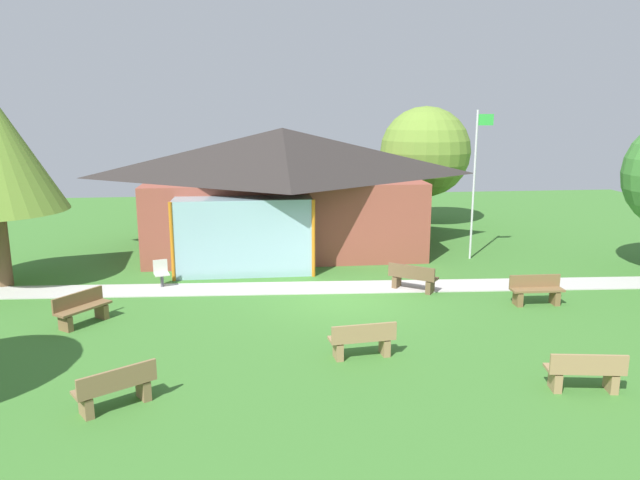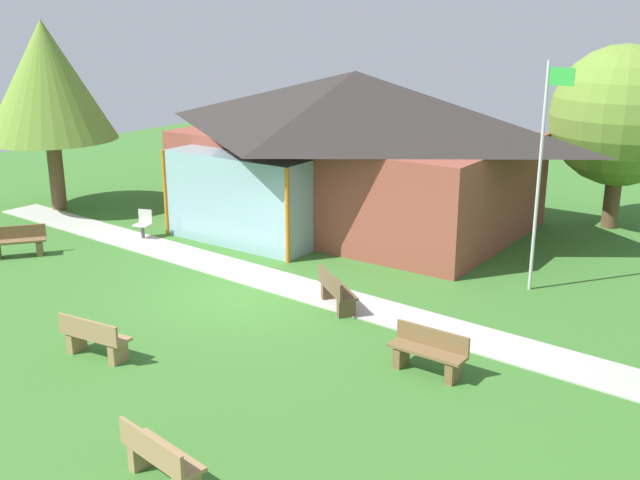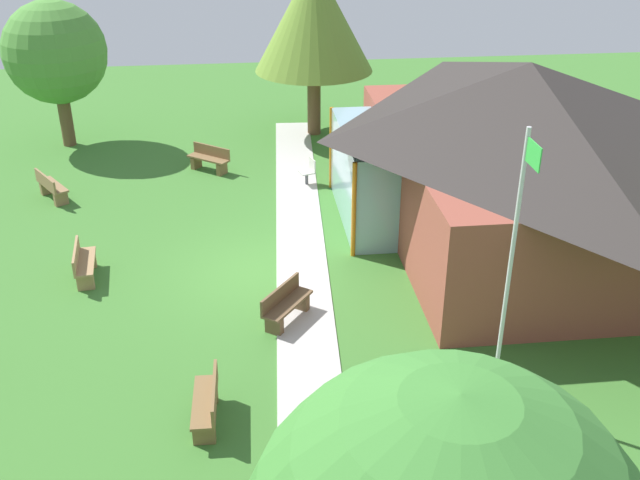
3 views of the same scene
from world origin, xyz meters
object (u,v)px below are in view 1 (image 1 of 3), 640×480
Objects in this scene: bench_front_left at (116,388)px; tree_behind_pavilion_right at (425,152)px; flagpole at (475,178)px; patio_chair_west at (161,274)px; bench_mid_right at (536,291)px; bench_mid_left at (82,309)px; bench_rear_near_path at (413,278)px; pavilion at (282,187)px; bench_front_center at (362,341)px; bench_front_right at (585,373)px.

tree_behind_pavilion_right is at bearing 24.88° from bench_front_left.
flagpole is 11.58m from patio_chair_west.
bench_mid_right is 12.57m from tree_behind_pavilion_right.
bench_mid_right is (12.52, 0.24, 0.00)m from bench_mid_left.
tree_behind_pavilion_right reaches higher than bench_rear_near_path.
flagpole is at bearing -89.23° from bench_mid_right.
pavilion is 7.65× the size of bench_rear_near_path.
bench_front_center is 6.47m from bench_mid_right.
flagpole is (6.95, -2.59, 0.55)m from pavilion.
patio_chair_west is (-0.30, 7.90, 0.01)m from bench_front_left.
bench_front_center is at bearing -80.45° from bench_rear_near_path.
patio_chair_west is (-5.31, 6.09, 0.01)m from bench_front_center.
bench_rear_near_path is at bearing 153.43° from patio_chair_west.
bench_front_right is (10.98, -5.07, 0.00)m from bench_mid_left.
bench_front_center and bench_mid_right have the same top height.
bench_front_left is 0.97× the size of bench_front_right.
bench_mid_left and bench_front_right have the same top height.
bench_rear_near_path is (3.70, -6.33, -2.07)m from pavilion.
pavilion is 7.74× the size of bench_mid_left.
pavilion is at bearing -146.03° from patio_chair_west.
patio_chair_west reaches higher than bench_mid_left.
patio_chair_west is at bearing -167.37° from flagpole.
bench_front_left and bench_mid_right have the same top height.
pavilion is 7.43m from flagpole.
flagpole is at bearing 152.30° from bench_mid_left.
flagpole reaches higher than bench_mid_right.
bench_mid_left is at bearing -155.88° from flagpole.
bench_mid_left is at bearing 78.48° from bench_front_left.
patio_chair_west is (-9.41, 8.23, 0.01)m from bench_front_right.
flagpole is at bearing 85.58° from bench_rear_near_path.
bench_front_center is at bearing 113.85° from patio_chair_west.
bench_mid_right is at bearing 129.29° from bench_mid_left.
flagpole is at bearing -90.59° from tree_behind_pavilion_right.
bench_rear_near_path is at bearing 56.61° from bench_front_center.
bench_mid_left is 0.99× the size of bench_rear_near_path.
bench_front_center is (1.25, -11.14, -2.07)m from pavilion.
bench_front_right is (5.35, -13.28, -2.07)m from pavilion.
bench_front_right is 5.53m from bench_mid_right.
bench_front_right is at bearing -40.17° from bench_rear_near_path.
bench_rear_near_path is (2.45, 4.82, 0.00)m from bench_front_center.
bench_mid_left is 12.09m from bench_front_right.
bench_front_right is 12.50m from patio_chair_west.
bench_mid_left is 3.53m from patio_chair_west.
flagpole is at bearing 11.07° from bench_front_left.
bench_rear_near_path is 3.59m from bench_mid_right.
tree_behind_pavilion_right is (11.07, 9.27, 3.07)m from patio_chair_west.
bench_mid_right is at bearing 22.89° from bench_front_center.
bench_mid_left is 1.69× the size of patio_chair_west.
bench_mid_left is 12.53m from bench_mid_right.
patio_chair_west is (-4.06, -5.05, -2.06)m from pavilion.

